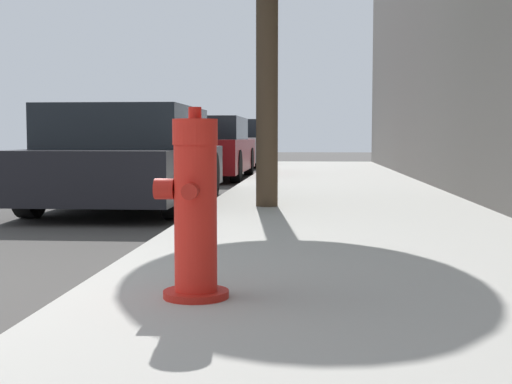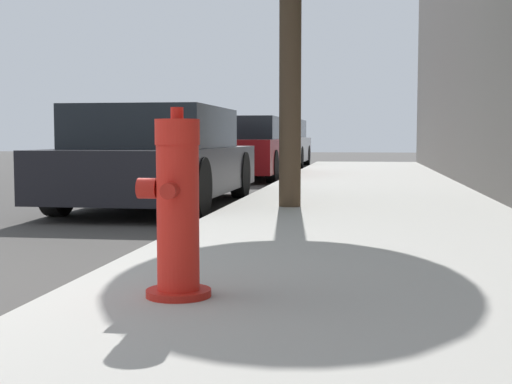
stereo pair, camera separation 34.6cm
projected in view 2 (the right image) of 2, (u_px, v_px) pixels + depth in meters
sidewalk_slab at (367, 325)px, 3.17m from camera, size 3.16×40.00×0.11m
fire_hydrant at (177, 210)px, 3.45m from camera, size 0.36×0.36×0.92m
parked_car_near at (159, 158)px, 9.20m from camera, size 1.83×4.39×1.27m
parked_car_mid at (244, 149)px, 15.43m from camera, size 1.77×4.59×1.32m
parked_car_far at (277, 144)px, 21.75m from camera, size 1.77×4.06×1.42m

